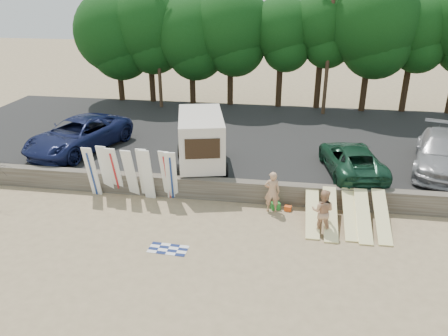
% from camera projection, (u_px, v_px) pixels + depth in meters
% --- Properties ---
extents(ground, '(120.00, 120.00, 0.00)m').
position_uv_depth(ground, '(291.00, 239.00, 17.38)').
color(ground, tan).
rests_on(ground, ground).
extents(seawall, '(44.00, 0.50, 1.00)m').
position_uv_depth(seawall, '(293.00, 194.00, 19.91)').
color(seawall, '#6B6356').
rests_on(seawall, ground).
extents(parking_lot, '(44.00, 14.50, 0.70)m').
position_uv_depth(parking_lot, '(294.00, 142.00, 26.78)').
color(parking_lot, '#282828').
rests_on(parking_lot, ground).
extents(treeline, '(33.46, 6.65, 9.41)m').
position_uv_depth(treeline, '(282.00, 27.00, 30.97)').
color(treeline, '#382616').
rests_on(treeline, parking_lot).
extents(utility_poles, '(25.80, 0.26, 9.00)m').
position_uv_depth(utility_poles, '(329.00, 46.00, 29.50)').
color(utility_poles, '#473321').
rests_on(utility_poles, parking_lot).
extents(box_trailer, '(3.20, 4.64, 2.72)m').
position_uv_depth(box_trailer, '(201.00, 138.00, 21.82)').
color(box_trailer, beige).
rests_on(box_trailer, parking_lot).
extents(car_0, '(4.85, 7.10, 1.80)m').
position_uv_depth(car_0, '(79.00, 135.00, 24.23)').
color(car_0, '#121941').
rests_on(car_0, parking_lot).
extents(car_1, '(3.21, 5.56, 1.46)m').
position_uv_depth(car_1, '(352.00, 159.00, 21.37)').
color(car_1, '#163D28').
rests_on(car_1, parking_lot).
extents(car_2, '(4.17, 6.67, 1.80)m').
position_uv_depth(car_2, '(443.00, 153.00, 21.71)').
color(car_2, '#939297').
rests_on(car_2, parking_lot).
extents(surfboard_upright_0, '(0.54, 0.61, 2.56)m').
position_uv_depth(surfboard_upright_0, '(92.00, 172.00, 20.34)').
color(surfboard_upright_0, white).
rests_on(surfboard_upright_0, ground).
extents(surfboard_upright_1, '(0.54, 0.57, 2.57)m').
position_uv_depth(surfboard_upright_1, '(106.00, 170.00, 20.49)').
color(surfboard_upright_1, white).
rests_on(surfboard_upright_1, ground).
extents(surfboard_upright_2, '(0.54, 0.73, 2.53)m').
position_uv_depth(surfboard_upright_2, '(115.00, 171.00, 20.39)').
color(surfboard_upright_2, white).
rests_on(surfboard_upright_2, ground).
extents(surfboard_upright_3, '(0.55, 0.77, 2.53)m').
position_uv_depth(surfboard_upright_3, '(130.00, 173.00, 20.19)').
color(surfboard_upright_3, white).
rests_on(surfboard_upright_3, ground).
extents(surfboard_upright_4, '(0.51, 0.55, 2.57)m').
position_uv_depth(surfboard_upright_4, '(144.00, 173.00, 20.17)').
color(surfboard_upright_4, white).
rests_on(surfboard_upright_4, ground).
extents(surfboard_upright_5, '(0.54, 0.55, 2.57)m').
position_uv_depth(surfboard_upright_5, '(147.00, 175.00, 19.99)').
color(surfboard_upright_5, white).
rests_on(surfboard_upright_5, ground).
extents(surfboard_upright_6, '(0.61, 0.77, 2.53)m').
position_uv_depth(surfboard_upright_6, '(171.00, 176.00, 19.93)').
color(surfboard_upright_6, white).
rests_on(surfboard_upright_6, ground).
extents(surfboard_upright_7, '(0.57, 0.69, 2.55)m').
position_uv_depth(surfboard_upright_7, '(167.00, 175.00, 19.99)').
color(surfboard_upright_7, white).
rests_on(surfboard_upright_7, ground).
extents(surfboard_low_0, '(0.56, 2.89, 0.96)m').
position_uv_depth(surfboard_low_0, '(312.00, 212.00, 18.41)').
color(surfboard_low_0, '#FFF2A0').
rests_on(surfboard_low_0, ground).
extents(surfboard_low_1, '(0.56, 2.82, 1.15)m').
position_uv_depth(surfboard_low_1, '(330.00, 213.00, 18.12)').
color(surfboard_low_1, '#FFF2A0').
rests_on(surfboard_low_1, ground).
extents(surfboard_low_2, '(0.56, 2.86, 1.04)m').
position_uv_depth(surfboard_low_2, '(350.00, 213.00, 18.22)').
color(surfboard_low_2, '#FFF2A0').
rests_on(surfboard_low_2, ground).
extents(surfboard_low_3, '(0.56, 2.83, 1.13)m').
position_uv_depth(surfboard_low_3, '(363.00, 215.00, 17.99)').
color(surfboard_low_3, '#FFF2A0').
rests_on(surfboard_low_3, ground).
extents(surfboard_low_4, '(0.56, 2.83, 1.14)m').
position_uv_depth(surfboard_low_4, '(382.00, 216.00, 17.93)').
color(surfboard_low_4, '#FFF2A0').
rests_on(surfboard_low_4, ground).
extents(beachgoer_a, '(0.73, 0.50, 1.90)m').
position_uv_depth(beachgoer_a, '(272.00, 192.00, 19.13)').
color(beachgoer_a, tan).
rests_on(beachgoer_a, ground).
extents(beachgoer_b, '(1.05, 0.89, 1.89)m').
position_uv_depth(beachgoer_b, '(323.00, 211.00, 17.51)').
color(beachgoer_b, tan).
rests_on(beachgoer_b, ground).
extents(cooler, '(0.45, 0.40, 0.32)m').
position_uv_depth(cooler, '(275.00, 206.00, 19.60)').
color(cooler, green).
rests_on(cooler, ground).
extents(gear_bag, '(0.34, 0.30, 0.22)m').
position_uv_depth(gear_bag, '(288.00, 208.00, 19.49)').
color(gear_bag, '#DB4F19').
rests_on(gear_bag, ground).
extents(beach_towel, '(1.58, 1.58, 0.00)m').
position_uv_depth(beach_towel, '(168.00, 249.00, 16.71)').
color(beach_towel, white).
rests_on(beach_towel, ground).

